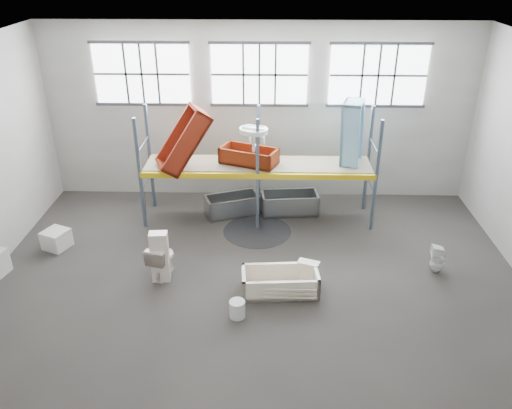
{
  "coord_description": "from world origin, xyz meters",
  "views": [
    {
      "loc": [
        0.28,
        -8.98,
        6.74
      ],
      "look_at": [
        0.0,
        1.5,
        1.4
      ],
      "focal_mm": 35.88,
      "sensor_mm": 36.0,
      "label": 1
    }
  ],
  "objects_px": {
    "toilet_beige": "(162,259)",
    "rust_tub_flat": "(249,156)",
    "cistern_tall": "(160,257)",
    "toilet_white": "(438,259)",
    "bathtub_beige": "(280,281)",
    "bucket": "(237,309)",
    "blue_tub_upright": "(352,133)",
    "steel_tub_right": "(290,203)",
    "steel_tub_left": "(232,205)"
  },
  "relations": [
    {
      "from": "toilet_beige",
      "to": "rust_tub_flat",
      "type": "relative_size",
      "value": 0.56
    },
    {
      "from": "cistern_tall",
      "to": "toilet_white",
      "type": "height_order",
      "value": "cistern_tall"
    },
    {
      "from": "bathtub_beige",
      "to": "rust_tub_flat",
      "type": "distance_m",
      "value": 3.81
    },
    {
      "from": "toilet_beige",
      "to": "bucket",
      "type": "bearing_deg",
      "value": 156.09
    },
    {
      "from": "blue_tub_upright",
      "to": "toilet_white",
      "type": "bearing_deg",
      "value": -57.24
    },
    {
      "from": "steel_tub_right",
      "to": "blue_tub_upright",
      "type": "bearing_deg",
      "value": -6.01
    },
    {
      "from": "bathtub_beige",
      "to": "cistern_tall",
      "type": "distance_m",
      "value": 2.7
    },
    {
      "from": "toilet_white",
      "to": "blue_tub_upright",
      "type": "relative_size",
      "value": 0.41
    },
    {
      "from": "steel_tub_right",
      "to": "rust_tub_flat",
      "type": "xyz_separation_m",
      "value": [
        -1.12,
        -0.32,
        1.53
      ]
    },
    {
      "from": "bathtub_beige",
      "to": "rust_tub_flat",
      "type": "relative_size",
      "value": 1.12
    },
    {
      "from": "toilet_beige",
      "to": "rust_tub_flat",
      "type": "distance_m",
      "value": 3.67
    },
    {
      "from": "blue_tub_upright",
      "to": "bucket",
      "type": "relative_size",
      "value": 4.5
    },
    {
      "from": "cistern_tall",
      "to": "toilet_beige",
      "type": "bearing_deg",
      "value": 90.25
    },
    {
      "from": "bathtub_beige",
      "to": "blue_tub_upright",
      "type": "distance_m",
      "value": 4.54
    },
    {
      "from": "steel_tub_right",
      "to": "blue_tub_upright",
      "type": "relative_size",
      "value": 0.93
    },
    {
      "from": "bathtub_beige",
      "to": "steel_tub_left",
      "type": "bearing_deg",
      "value": 105.62
    },
    {
      "from": "toilet_beige",
      "to": "bucket",
      "type": "relative_size",
      "value": 2.21
    },
    {
      "from": "bathtub_beige",
      "to": "steel_tub_right",
      "type": "xyz_separation_m",
      "value": [
        0.32,
        3.7,
        0.04
      ]
    },
    {
      "from": "bathtub_beige",
      "to": "cistern_tall",
      "type": "xyz_separation_m",
      "value": [
        -2.65,
        0.35,
        0.36
      ]
    },
    {
      "from": "toilet_beige",
      "to": "toilet_white",
      "type": "height_order",
      "value": "toilet_beige"
    },
    {
      "from": "bathtub_beige",
      "to": "blue_tub_upright",
      "type": "relative_size",
      "value": 0.98
    },
    {
      "from": "cistern_tall",
      "to": "blue_tub_upright",
      "type": "bearing_deg",
      "value": 31.28
    },
    {
      "from": "steel_tub_left",
      "to": "steel_tub_right",
      "type": "bearing_deg",
      "value": 4.26
    },
    {
      "from": "bathtub_beige",
      "to": "toilet_beige",
      "type": "xyz_separation_m",
      "value": [
        -2.66,
        0.54,
        0.17
      ]
    },
    {
      "from": "rust_tub_flat",
      "to": "bucket",
      "type": "xyz_separation_m",
      "value": [
        -0.08,
        -4.26,
        -1.63
      ]
    },
    {
      "from": "rust_tub_flat",
      "to": "blue_tub_upright",
      "type": "distance_m",
      "value": 2.73
    },
    {
      "from": "bucket",
      "to": "toilet_beige",
      "type": "bearing_deg",
      "value": 141.34
    },
    {
      "from": "bathtub_beige",
      "to": "toilet_beige",
      "type": "bearing_deg",
      "value": 164.58
    },
    {
      "from": "cistern_tall",
      "to": "bathtub_beige",
      "type": "bearing_deg",
      "value": -11.46
    },
    {
      "from": "bathtub_beige",
      "to": "blue_tub_upright",
      "type": "height_order",
      "value": "blue_tub_upright"
    },
    {
      "from": "steel_tub_right",
      "to": "toilet_white",
      "type": "bearing_deg",
      "value": -41.11
    },
    {
      "from": "steel_tub_left",
      "to": "rust_tub_flat",
      "type": "xyz_separation_m",
      "value": [
        0.48,
        -0.2,
        1.55
      ]
    },
    {
      "from": "bucket",
      "to": "rust_tub_flat",
      "type": "bearing_deg",
      "value": 88.92
    },
    {
      "from": "steel_tub_left",
      "to": "toilet_beige",
      "type": "bearing_deg",
      "value": -114.51
    },
    {
      "from": "toilet_white",
      "to": "bucket",
      "type": "distance_m",
      "value": 4.8
    },
    {
      "from": "toilet_white",
      "to": "blue_tub_upright",
      "type": "height_order",
      "value": "blue_tub_upright"
    },
    {
      "from": "toilet_white",
      "to": "rust_tub_flat",
      "type": "bearing_deg",
      "value": -116.2
    },
    {
      "from": "toilet_beige",
      "to": "bathtub_beige",
      "type": "bearing_deg",
      "value": -176.66
    },
    {
      "from": "bathtub_beige",
      "to": "bucket",
      "type": "bearing_deg",
      "value": -138.56
    },
    {
      "from": "steel_tub_left",
      "to": "bucket",
      "type": "distance_m",
      "value": 4.49
    },
    {
      "from": "toilet_white",
      "to": "steel_tub_left",
      "type": "relative_size",
      "value": 0.47
    },
    {
      "from": "rust_tub_flat",
      "to": "cistern_tall",
      "type": "bearing_deg",
      "value": -121.5
    },
    {
      "from": "bathtub_beige",
      "to": "toilet_white",
      "type": "xyz_separation_m",
      "value": [
        3.6,
        0.83,
        0.1
      ]
    },
    {
      "from": "bathtub_beige",
      "to": "toilet_beige",
      "type": "distance_m",
      "value": 2.72
    },
    {
      "from": "bathtub_beige",
      "to": "cistern_tall",
      "type": "height_order",
      "value": "cistern_tall"
    },
    {
      "from": "cistern_tall",
      "to": "bucket",
      "type": "xyz_separation_m",
      "value": [
        1.77,
        -1.24,
        -0.42
      ]
    },
    {
      "from": "toilet_white",
      "to": "steel_tub_right",
      "type": "xyz_separation_m",
      "value": [
        -3.28,
        2.87,
        -0.06
      ]
    },
    {
      "from": "cistern_tall",
      "to": "bucket",
      "type": "distance_m",
      "value": 2.2
    },
    {
      "from": "cistern_tall",
      "to": "toilet_white",
      "type": "bearing_deg",
      "value": 0.47
    },
    {
      "from": "steel_tub_right",
      "to": "rust_tub_flat",
      "type": "height_order",
      "value": "rust_tub_flat"
    }
  ]
}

